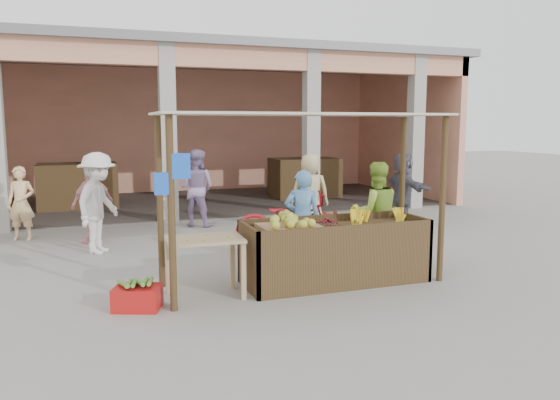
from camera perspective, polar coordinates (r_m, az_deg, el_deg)
name	(u,v)px	position (r m, az deg, el deg)	size (l,w,h in m)	color
ground	(302,285)	(7.73, 2.32, -8.88)	(60.00, 60.00, 0.00)	gray
market_building	(188,107)	(16.05, -9.59, 9.51)	(14.40, 6.40, 4.20)	#EC9C7C
fruit_stall	(335,254)	(7.82, 5.75, -5.68)	(2.60, 0.95, 0.80)	#4D381E
stall_awning	(300,143)	(7.46, 2.13, 5.94)	(4.09, 1.35, 2.39)	#4D381E
banana_heap	(376,217)	(8.00, 9.98, -1.80)	(1.09, 0.59, 0.20)	yellow
melon_tray	(290,223)	(7.46, 1.05, -2.39)	(0.82, 0.71, 0.21)	#A07952
berry_heap	(326,222)	(7.67, 4.85, -2.30)	(0.48, 0.40, 0.15)	maroon
side_table	(205,248)	(7.12, -7.86, -5.02)	(1.00, 0.69, 0.79)	tan
papaya_pile	(204,230)	(7.07, -7.90, -3.17)	(0.67, 0.38, 0.19)	#538E2E
red_crate	(137,298)	(6.95, -14.67, -9.87)	(0.55, 0.39, 0.28)	#B41513
plantain_bundle	(137,283)	(6.90, -14.73, -8.41)	(0.42, 0.30, 0.08)	#548731
produce_sacks	(330,205)	(13.34, 5.22, -0.49)	(0.75, 0.46, 0.57)	maroon
vendor_blue	(303,216)	(8.52, 2.37, -1.64)	(0.61, 0.45, 1.64)	#5997D2
vendor_green	(376,210)	(8.91, 9.95, -1.03)	(0.83, 0.48, 1.73)	#9FCC42
motorcycle	(291,220)	(9.66, 1.20, -2.14)	(2.08, 0.72, 1.09)	#A7171D
shopper_a	(98,199)	(9.95, -18.47, 0.10)	(1.22, 0.61, 1.90)	white
shopper_b	(92,201)	(10.80, -19.01, -0.12)	(0.94, 0.50, 1.60)	pink
shopper_c	(310,188)	(11.51, 3.16, 1.28)	(0.87, 0.56, 1.80)	tan
shopper_d	(403,187)	(12.40, 12.75, 1.35)	(1.57, 0.65, 1.70)	#484855
shopper_e	(21,202)	(11.61, -25.44, -0.18)	(0.56, 0.42, 1.50)	#E8BB81
shopper_f	(196,184)	(12.09, -8.73, 1.63)	(0.90, 0.52, 1.85)	#947BA7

